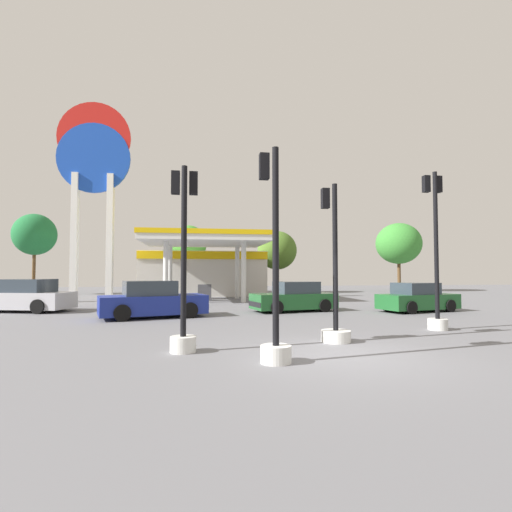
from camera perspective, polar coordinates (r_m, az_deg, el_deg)
name	(u,v)px	position (r m, az deg, el deg)	size (l,w,h in m)	color
ground_plane	(342,355)	(9.43, 12.65, -14.12)	(90.00, 90.00, 0.00)	slate
gas_station	(203,269)	(31.80, -7.81, -1.92)	(10.10, 12.73, 4.51)	beige
station_pole_sign	(94,172)	(28.33, -22.88, 11.37)	(4.69, 0.56, 13.29)	white
car_0	(25,297)	(22.07, -30.96, -5.21)	(4.76, 2.94, 1.59)	black
car_1	(417,298)	(20.63, 22.76, -5.80)	(4.22, 2.53, 1.41)	black
car_2	(294,298)	(19.21, 5.63, -6.17)	(4.35, 2.50, 1.47)	black
car_3	(153,301)	(17.11, -15.02, -6.41)	(4.70, 2.98, 1.57)	black
traffic_signal_0	(274,298)	(8.29, 2.72, -6.24)	(0.66, 0.69, 4.63)	silver
traffic_signal_1	(184,281)	(9.55, -10.65, -3.64)	(0.65, 0.67, 4.53)	silver
traffic_signal_2	(436,268)	(14.34, 25.05, -1.68)	(0.65, 0.67, 5.33)	silver
traffic_signal_3	(335,302)	(10.98, 11.53, -6.64)	(0.81, 0.81, 4.40)	silver
tree_0	(35,235)	(37.97, -29.90, 2.75)	(3.50, 3.50, 6.92)	brown
tree_1	(189,244)	(37.02, -9.87, 1.75)	(3.29, 3.29, 6.37)	brown
tree_2	(277,251)	(36.07, 3.14, 0.81)	(3.67, 3.67, 5.78)	brown
tree_3	(399,244)	(41.96, 20.33, 1.73)	(4.53, 4.53, 6.95)	brown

